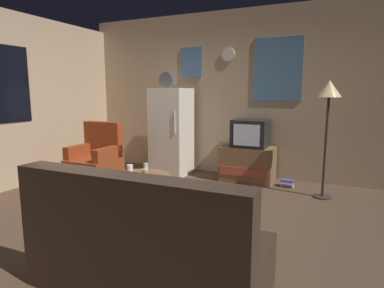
# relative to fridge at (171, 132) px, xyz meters

# --- Properties ---
(ground_plane) EXTENTS (12.00, 12.00, 0.00)m
(ground_plane) POSITION_rel_fridge_xyz_m (0.76, -1.96, -0.75)
(ground_plane) COLOR #4C3828
(wall_with_art) EXTENTS (5.20, 0.12, 2.79)m
(wall_with_art) POSITION_rel_fridge_xyz_m (0.76, 0.49, 0.64)
(wall_with_art) COLOR tan
(wall_with_art) RESTS_ON ground_plane
(fridge) EXTENTS (0.60, 0.62, 1.77)m
(fridge) POSITION_rel_fridge_xyz_m (0.00, 0.00, 0.00)
(fridge) COLOR silver
(fridge) RESTS_ON ground_plane
(tv_stand) EXTENTS (0.84, 0.53, 0.56)m
(tv_stand) POSITION_rel_fridge_xyz_m (1.33, 0.13, -0.47)
(tv_stand) COLOR brown
(tv_stand) RESTS_ON ground_plane
(crt_tv) EXTENTS (0.54, 0.51, 0.44)m
(crt_tv) POSITION_rel_fridge_xyz_m (1.36, 0.12, 0.03)
(crt_tv) COLOR black
(crt_tv) RESTS_ON tv_stand
(standing_lamp) EXTENTS (0.32, 0.32, 1.59)m
(standing_lamp) POSITION_rel_fridge_xyz_m (2.50, -0.30, 0.60)
(standing_lamp) COLOR #332D28
(standing_lamp) RESTS_ON ground_plane
(coffee_table) EXTENTS (0.72, 0.72, 0.47)m
(coffee_table) POSITION_rel_fridge_xyz_m (0.56, -1.85, -0.52)
(coffee_table) COLOR brown
(coffee_table) RESTS_ON ground_plane
(wine_glass) EXTENTS (0.05, 0.05, 0.15)m
(wine_glass) POSITION_rel_fridge_xyz_m (0.62, -1.82, -0.21)
(wine_glass) COLOR silver
(wine_glass) RESTS_ON coffee_table
(mug_ceramic_white) EXTENTS (0.08, 0.08, 0.09)m
(mug_ceramic_white) POSITION_rel_fridge_xyz_m (0.34, -1.74, -0.24)
(mug_ceramic_white) COLOR silver
(mug_ceramic_white) RESTS_ON coffee_table
(mug_ceramic_tan) EXTENTS (0.08, 0.08, 0.09)m
(mug_ceramic_tan) POSITION_rel_fridge_xyz_m (0.64, -1.87, -0.24)
(mug_ceramic_tan) COLOR tan
(mug_ceramic_tan) RESTS_ON coffee_table
(remote_control) EXTENTS (0.15, 0.10, 0.02)m
(remote_control) POSITION_rel_fridge_xyz_m (0.61, -1.96, -0.28)
(remote_control) COLOR black
(remote_control) RESTS_ON coffee_table
(armchair) EXTENTS (0.68, 0.68, 0.96)m
(armchair) POSITION_rel_fridge_xyz_m (-0.84, -0.98, -0.42)
(armchair) COLOR maroon
(armchair) RESTS_ON ground_plane
(couch) EXTENTS (1.70, 0.80, 0.92)m
(couch) POSITION_rel_fridge_xyz_m (1.42, -3.09, -0.44)
(couch) COLOR #38281E
(couch) RESTS_ON ground_plane
(book_stack) EXTENTS (0.20, 0.18, 0.11)m
(book_stack) POSITION_rel_fridge_xyz_m (1.98, 0.02, -0.70)
(book_stack) COLOR #A4B24E
(book_stack) RESTS_ON ground_plane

